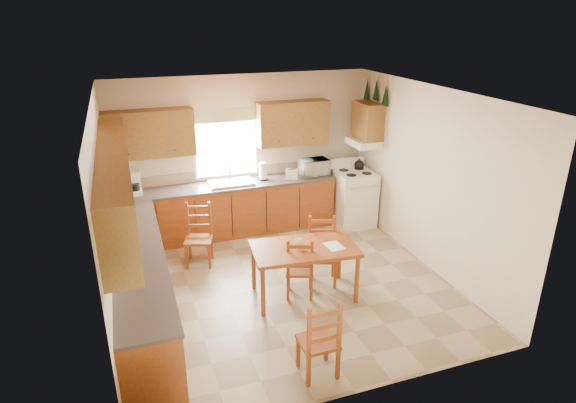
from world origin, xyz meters
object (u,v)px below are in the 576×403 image
object	(u,v)px
stove	(354,199)
chair_far_right	(322,252)
chair_near_right	(318,337)
microwave	(314,167)
dining_table	(304,271)
chair_far_left	(198,236)
chair_near_left	(300,266)

from	to	relation	value
stove	chair_far_right	size ratio (longest dim) A/B	1.01
stove	chair_near_right	size ratio (longest dim) A/B	1.05
chair_far_right	microwave	bearing A→B (deg)	90.05
microwave	chair_near_right	distance (m)	4.10
dining_table	chair_far_left	distance (m)	1.82
stove	dining_table	distance (m)	2.62
dining_table	chair_near_right	world-z (taller)	chair_near_right
chair_near_left	chair_far_left	world-z (taller)	chair_far_left
dining_table	chair_far_right	size ratio (longest dim) A/B	1.43
microwave	dining_table	bearing A→B (deg)	-119.67
chair_near_right	chair_far_right	world-z (taller)	chair_far_right
stove	chair_far_left	xyz separation A→B (m)	(-2.93, -0.60, -0.01)
chair_near_right	chair_far_right	bearing A→B (deg)	-114.11
stove	microwave	xyz separation A→B (m)	(-0.66, 0.33, 0.57)
microwave	dining_table	distance (m)	2.63
microwave	dining_table	size ratio (longest dim) A/B	0.33
stove	microwave	distance (m)	0.93
microwave	chair_far_right	world-z (taller)	microwave
dining_table	chair_far_right	xyz separation A→B (m)	(0.37, 0.23, 0.11)
chair_far_left	dining_table	bearing A→B (deg)	-31.78
chair_far_left	chair_far_right	bearing A→B (deg)	-18.93
stove	microwave	size ratio (longest dim) A/B	2.11
chair_near_right	dining_table	bearing A→B (deg)	-105.17
microwave	chair_far_left	xyz separation A→B (m)	(-2.27, -0.93, -0.58)
chair_near_right	chair_far_left	distance (m)	2.95
microwave	chair_far_left	distance (m)	2.52
dining_table	chair_near_left	xyz separation A→B (m)	(-0.05, 0.04, 0.07)
chair_near_right	chair_far_left	xyz separation A→B (m)	(-0.79, 2.85, 0.01)
microwave	chair_near_left	size ratio (longest dim) A/B	0.52
chair_far_right	chair_near_left	bearing A→B (deg)	-135.99
chair_far_left	chair_far_right	xyz separation A→B (m)	(1.57, -1.13, 0.01)
chair_near_left	chair_near_right	distance (m)	1.56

